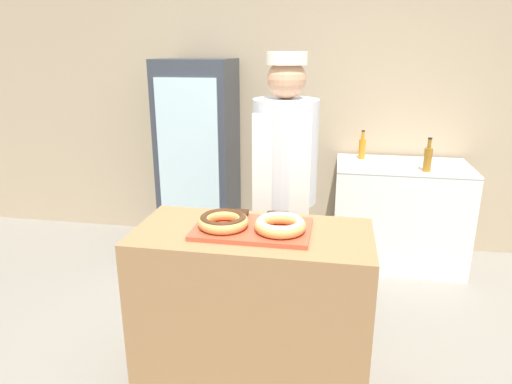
% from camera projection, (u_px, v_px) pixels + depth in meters
% --- Properties ---
extents(ground_plane, '(14.00, 14.00, 0.00)m').
position_uv_depth(ground_plane, '(253.00, 380.00, 2.62)').
color(ground_plane, gray).
extents(wall_back, '(8.00, 0.06, 2.70)m').
position_uv_depth(wall_back, '(295.00, 102.00, 4.21)').
color(wall_back, tan).
rests_on(wall_back, ground_plane).
extents(display_counter, '(1.23, 0.59, 0.93)m').
position_uv_depth(display_counter, '(253.00, 310.00, 2.48)').
color(display_counter, '#997047').
rests_on(display_counter, ground_plane).
extents(serving_tray, '(0.59, 0.37, 0.02)m').
position_uv_depth(serving_tray, '(253.00, 229.00, 2.34)').
color(serving_tray, '#D84C33').
rests_on(serving_tray, display_counter).
extents(donut_chocolate_glaze, '(0.26, 0.26, 0.07)m').
position_uv_depth(donut_chocolate_glaze, '(223.00, 221.00, 2.32)').
color(donut_chocolate_glaze, tan).
rests_on(donut_chocolate_glaze, serving_tray).
extents(donut_light_glaze, '(0.26, 0.26, 0.07)m').
position_uv_depth(donut_light_glaze, '(280.00, 224.00, 2.27)').
color(donut_light_glaze, tan).
rests_on(donut_light_glaze, serving_tray).
extents(brownie_back_left, '(0.08, 0.08, 0.03)m').
position_uv_depth(brownie_back_left, '(241.00, 214.00, 2.47)').
color(brownie_back_left, '#382111').
rests_on(brownie_back_left, serving_tray).
extents(brownie_back_right, '(0.08, 0.08, 0.03)m').
position_uv_depth(brownie_back_right, '(274.00, 216.00, 2.44)').
color(brownie_back_right, '#382111').
rests_on(brownie_back_right, serving_tray).
extents(baker_person, '(0.41, 0.41, 1.81)m').
position_uv_depth(baker_person, '(284.00, 189.00, 2.95)').
color(baker_person, '#4C4C51').
rests_on(baker_person, ground_plane).
extents(beverage_fridge, '(0.64, 0.60, 1.74)m').
position_uv_depth(beverage_fridge, '(199.00, 158.00, 4.13)').
color(beverage_fridge, '#333842').
rests_on(beverage_fridge, ground_plane).
extents(chest_freezer, '(1.10, 0.65, 0.89)m').
position_uv_depth(chest_freezer, '(398.00, 214.00, 3.96)').
color(chest_freezer, white).
rests_on(chest_freezer, ground_plane).
extents(bottle_amber, '(0.06, 0.06, 0.27)m').
position_uv_depth(bottle_amber, '(428.00, 158.00, 3.58)').
color(bottle_amber, '#99661E').
rests_on(bottle_amber, chest_freezer).
extents(bottle_orange, '(0.06, 0.06, 0.25)m').
position_uv_depth(bottle_orange, '(362.00, 148.00, 4.00)').
color(bottle_orange, orange).
rests_on(bottle_orange, chest_freezer).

